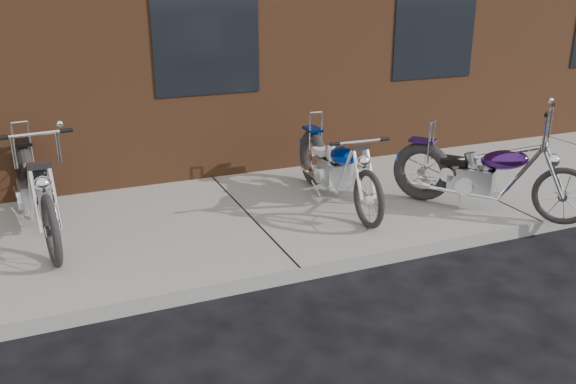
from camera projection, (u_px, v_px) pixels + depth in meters
name	position (u px, v px, depth m)	size (l,w,h in m)	color
ground	(300.00, 282.00, 5.85)	(120.00, 120.00, 0.00)	black
sidewalk	(248.00, 220.00, 7.13)	(22.00, 3.00, 0.15)	gray
chopper_purple	(484.00, 177.00, 7.08)	(1.49, 1.88, 1.29)	black
chopper_blue	(336.00, 170.00, 7.36)	(0.55, 2.27, 0.99)	black
chopper_third	(36.00, 193.00, 6.47)	(0.60, 2.47, 1.25)	black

